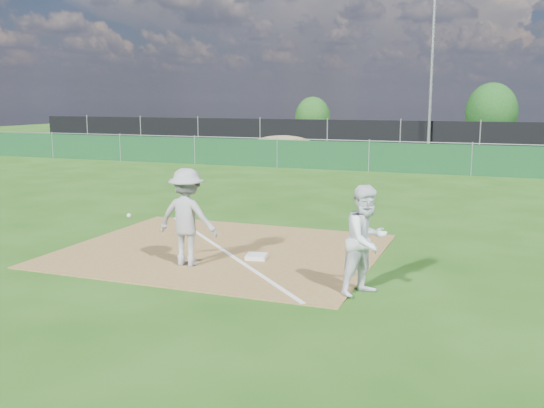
{
  "coord_description": "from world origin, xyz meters",
  "views": [
    {
      "loc": [
        5.02,
        -9.5,
        2.97
      ],
      "look_at": [
        1.05,
        1.0,
        1.0
      ],
      "focal_mm": 40.0,
      "sensor_mm": 36.0,
      "label": 1
    }
  ],
  "objects_px": {
    "play_at_first": "(187,217)",
    "tree_left": "(313,117)",
    "light_pole": "(431,77)",
    "car_mid": "(368,134)",
    "runner": "(366,240)",
    "tree_mid": "(491,112)",
    "car_right": "(519,141)",
    "first_base": "(256,256)",
    "car_left": "(344,136)"
  },
  "relations": [
    {
      "from": "first_base",
      "to": "car_left",
      "type": "distance_m",
      "value": 26.87
    },
    {
      "from": "runner",
      "to": "car_left",
      "type": "height_order",
      "value": "runner"
    },
    {
      "from": "first_base",
      "to": "car_left",
      "type": "relative_size",
      "value": 0.09
    },
    {
      "from": "runner",
      "to": "car_right",
      "type": "height_order",
      "value": "runner"
    },
    {
      "from": "tree_mid",
      "to": "light_pole",
      "type": "bearing_deg",
      "value": -103.95
    },
    {
      "from": "runner",
      "to": "tree_mid",
      "type": "xyz_separation_m",
      "value": [
        1.08,
        34.58,
        1.21
      ]
    },
    {
      "from": "tree_left",
      "to": "car_mid",
      "type": "bearing_deg",
      "value": -51.66
    },
    {
      "from": "play_at_first",
      "to": "tree_left",
      "type": "height_order",
      "value": "tree_left"
    },
    {
      "from": "play_at_first",
      "to": "tree_left",
      "type": "xyz_separation_m",
      "value": [
        -8.05,
        34.04,
        0.69
      ]
    },
    {
      "from": "light_pole",
      "to": "tree_mid",
      "type": "xyz_separation_m",
      "value": [
        2.79,
        11.22,
        -1.94
      ]
    },
    {
      "from": "first_base",
      "to": "tree_mid",
      "type": "height_order",
      "value": "tree_mid"
    },
    {
      "from": "light_pole",
      "to": "car_right",
      "type": "bearing_deg",
      "value": 42.07
    },
    {
      "from": "light_pole",
      "to": "car_mid",
      "type": "xyz_separation_m",
      "value": [
        -3.98,
        3.96,
        -3.16
      ]
    },
    {
      "from": "tree_left",
      "to": "car_right",
      "type": "bearing_deg",
      "value": -26.82
    },
    {
      "from": "light_pole",
      "to": "runner",
      "type": "distance_m",
      "value": 23.63
    },
    {
      "from": "car_mid",
      "to": "tree_mid",
      "type": "xyz_separation_m",
      "value": [
        6.77,
        7.27,
        1.23
      ]
    },
    {
      "from": "light_pole",
      "to": "play_at_first",
      "type": "height_order",
      "value": "light_pole"
    },
    {
      "from": "light_pole",
      "to": "first_base",
      "type": "xyz_separation_m",
      "value": [
        -0.61,
        -22.08,
        -3.94
      ]
    },
    {
      "from": "car_mid",
      "to": "car_right",
      "type": "bearing_deg",
      "value": -98.52
    },
    {
      "from": "runner",
      "to": "tree_mid",
      "type": "bearing_deg",
      "value": 29.39
    },
    {
      "from": "light_pole",
      "to": "car_right",
      "type": "height_order",
      "value": "light_pole"
    },
    {
      "from": "car_right",
      "to": "tree_left",
      "type": "xyz_separation_m",
      "value": [
        -14.08,
        7.12,
        0.94
      ]
    },
    {
      "from": "first_base",
      "to": "car_mid",
      "type": "relative_size",
      "value": 0.07
    },
    {
      "from": "car_mid",
      "to": "car_right",
      "type": "distance_m",
      "value": 8.42
    },
    {
      "from": "first_base",
      "to": "play_at_first",
      "type": "bearing_deg",
      "value": -139.79
    },
    {
      "from": "first_base",
      "to": "car_left",
      "type": "bearing_deg",
      "value": 100.64
    },
    {
      "from": "runner",
      "to": "tree_mid",
      "type": "relative_size",
      "value": 0.42
    },
    {
      "from": "car_mid",
      "to": "light_pole",
      "type": "bearing_deg",
      "value": -143.67
    },
    {
      "from": "play_at_first",
      "to": "car_left",
      "type": "bearing_deg",
      "value": 98.31
    },
    {
      "from": "play_at_first",
      "to": "light_pole",
      "type": "bearing_deg",
      "value": 86.02
    },
    {
      "from": "first_base",
      "to": "tree_left",
      "type": "xyz_separation_m",
      "value": [
        -9.03,
        33.2,
        1.52
      ]
    },
    {
      "from": "car_left",
      "to": "runner",
      "type": "bearing_deg",
      "value": -156.62
    },
    {
      "from": "car_left",
      "to": "tree_mid",
      "type": "xyz_separation_m",
      "value": [
        8.36,
        6.91,
        1.38
      ]
    },
    {
      "from": "play_at_first",
      "to": "tree_left",
      "type": "bearing_deg",
      "value": 103.31
    },
    {
      "from": "light_pole",
      "to": "car_right",
      "type": "relative_size",
      "value": 1.85
    },
    {
      "from": "first_base",
      "to": "runner",
      "type": "distance_m",
      "value": 2.76
    },
    {
      "from": "first_base",
      "to": "play_at_first",
      "type": "height_order",
      "value": "play_at_first"
    },
    {
      "from": "tree_left",
      "to": "tree_mid",
      "type": "height_order",
      "value": "tree_mid"
    },
    {
      "from": "car_left",
      "to": "tree_left",
      "type": "bearing_deg",
      "value": 39.54
    },
    {
      "from": "first_base",
      "to": "play_at_first",
      "type": "xyz_separation_m",
      "value": [
        -0.98,
        -0.83,
        0.83
      ]
    },
    {
      "from": "car_mid",
      "to": "tree_mid",
      "type": "height_order",
      "value": "tree_mid"
    },
    {
      "from": "car_mid",
      "to": "car_right",
      "type": "xyz_separation_m",
      "value": [
        8.42,
        0.05,
        -0.2
      ]
    },
    {
      "from": "tree_mid",
      "to": "play_at_first",
      "type": "bearing_deg",
      "value": -97.32
    },
    {
      "from": "car_left",
      "to": "light_pole",
      "type": "bearing_deg",
      "value": -119.12
    },
    {
      "from": "first_base",
      "to": "car_right",
      "type": "xyz_separation_m",
      "value": [
        5.05,
        26.09,
        0.58
      ]
    },
    {
      "from": "light_pole",
      "to": "runner",
      "type": "relative_size",
      "value": 4.72
    },
    {
      "from": "play_at_first",
      "to": "tree_left",
      "type": "relative_size",
      "value": 0.63
    },
    {
      "from": "light_pole",
      "to": "car_mid",
      "type": "relative_size",
      "value": 1.6
    },
    {
      "from": "first_base",
      "to": "tree_left",
      "type": "height_order",
      "value": "tree_left"
    },
    {
      "from": "runner",
      "to": "tree_left",
      "type": "bearing_deg",
      "value": 49.4
    }
  ]
}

